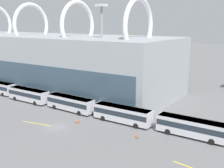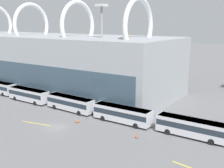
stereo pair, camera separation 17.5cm
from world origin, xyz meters
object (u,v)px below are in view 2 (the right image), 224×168
(traffic_cone_0, at_px, (77,121))
(floodlight_mast, at_px, (102,39))
(shuttle_bus_3, at_px, (122,113))
(shuttle_bus_1, at_px, (28,94))
(shuttle_bus_4, at_px, (191,127))
(airliner_at_gate_near, at_px, (107,65))
(shuttle_bus_2, at_px, (70,103))
(traffic_cone_1, at_px, (137,136))

(traffic_cone_0, bearing_deg, floodlight_mast, 110.44)
(shuttle_bus_3, xyz_separation_m, floodlight_mast, (-13.57, 12.32, 12.82))
(shuttle_bus_1, bearing_deg, shuttle_bus_3, 1.04)
(floodlight_mast, bearing_deg, shuttle_bus_4, -23.82)
(airliner_at_gate_near, bearing_deg, shuttle_bus_2, 21.07)
(shuttle_bus_1, height_order, shuttle_bus_4, same)
(shuttle_bus_1, xyz_separation_m, floodlight_mast, (12.78, 12.54, 12.82))
(shuttle_bus_1, relative_size, traffic_cone_1, 14.37)
(airliner_at_gate_near, xyz_separation_m, floodlight_mast, (13.27, -20.97, 10.03))
(airliner_at_gate_near, bearing_deg, floodlight_mast, 31.08)
(shuttle_bus_4, relative_size, traffic_cone_1, 14.36)
(shuttle_bus_1, distance_m, shuttle_bus_3, 26.35)
(shuttle_bus_3, bearing_deg, traffic_cone_1, -39.64)
(airliner_at_gate_near, xyz_separation_m, shuttle_bus_1, (0.49, -33.51, -2.79))
(shuttle_bus_3, bearing_deg, shuttle_bus_4, 2.40)
(shuttle_bus_1, height_order, shuttle_bus_2, same)
(shuttle_bus_4, distance_m, floodlight_mast, 31.92)
(airliner_at_gate_near, distance_m, shuttle_bus_1, 33.63)
(airliner_at_gate_near, height_order, shuttle_bus_2, airliner_at_gate_near)
(shuttle_bus_3, distance_m, shuttle_bus_4, 13.18)
(airliner_at_gate_near, relative_size, shuttle_bus_3, 3.06)
(shuttle_bus_2, relative_size, shuttle_bus_4, 1.01)
(shuttle_bus_2, height_order, shuttle_bus_4, same)
(floodlight_mast, bearing_deg, shuttle_bus_3, -42.25)
(airliner_at_gate_near, xyz_separation_m, traffic_cone_0, (19.65, -38.08, -4.25))
(shuttle_bus_3, xyz_separation_m, traffic_cone_1, (5.83, -4.86, -1.44))
(shuttle_bus_2, xyz_separation_m, shuttle_bus_4, (26.35, 0.52, 0.00))
(shuttle_bus_4, bearing_deg, shuttle_bus_3, -177.37)
(shuttle_bus_2, bearing_deg, shuttle_bus_1, -177.16)
(floodlight_mast, relative_size, traffic_cone_0, 29.59)
(shuttle_bus_3, xyz_separation_m, shuttle_bus_4, (13.17, 0.52, 0.00))
(shuttle_bus_1, bearing_deg, floodlight_mast, 45.02)
(shuttle_bus_1, height_order, traffic_cone_1, shuttle_bus_1)
(floodlight_mast, bearing_deg, airliner_at_gate_near, 122.33)
(airliner_at_gate_near, xyz_separation_m, shuttle_bus_4, (40.01, -32.77, -2.79))
(airliner_at_gate_near, relative_size, floodlight_mast, 1.57)
(shuttle_bus_1, relative_size, shuttle_bus_3, 1.00)
(airliner_at_gate_near, distance_m, shuttle_bus_2, 36.09)
(shuttle_bus_1, bearing_deg, traffic_cone_0, -12.85)
(shuttle_bus_4, distance_m, traffic_cone_0, 21.10)
(floodlight_mast, bearing_deg, shuttle_bus_2, -88.18)
(shuttle_bus_1, bearing_deg, airliner_at_gate_near, 91.41)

